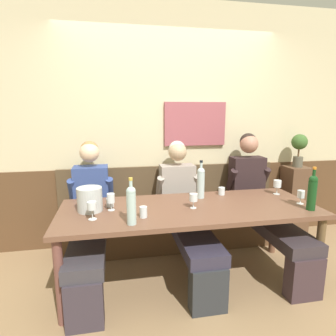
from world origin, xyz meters
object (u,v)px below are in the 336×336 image
Objects in this scene: wine_glass_left_end at (92,207)px; water_tumbler_right at (143,212)px; wine_bottle_amber_mid at (201,182)px; wine_glass_center_front at (193,198)px; person_center_right_seat at (90,211)px; person_center_left_seat at (185,207)px; wine_bottle_green_tall at (131,204)px; wine_glass_by_bottle at (277,184)px; dining_table at (189,214)px; ice_bucket at (90,199)px; water_tumbler_left at (110,202)px; water_tumbler_center at (222,191)px; potted_plant at (299,146)px; wine_glass_mid_right at (301,195)px; wall_bench at (173,223)px; wine_glass_near_bucket at (111,199)px; person_left_seat at (261,199)px; wine_bottle_clear_water at (312,191)px.

water_tumbler_right is (0.40, -0.03, -0.06)m from wine_glass_left_end.
wine_bottle_amber_mid is 2.85× the size of wine_glass_center_front.
person_center_left_seat is (0.95, -0.02, -0.02)m from person_center_right_seat.
wine_bottle_green_tall reaches higher than wine_glass_by_bottle.
dining_table is 10.76× the size of ice_bucket.
wine_bottle_green_tall is 0.62m from wine_glass_center_front.
water_tumbler_center is at bearing 8.47° from water_tumbler_left.
wine_bottle_green_tall is 1.62m from wine_glass_by_bottle.
potted_plant is (1.18, 0.46, 0.38)m from water_tumbler_center.
person_center_right_seat is 10.42× the size of wine_glass_mid_right.
wine_bottle_amber_mid is at bearing -70.23° from wall_bench.
wine_glass_near_bucket is (-0.74, -0.30, 0.22)m from person_center_left_seat.
wine_bottle_amber_mid is at bearing 37.20° from wine_bottle_green_tall.
wine_bottle_green_tall is at bearing -129.75° from water_tumbler_right.
wine_glass_left_end is at bearing -150.99° from person_center_left_seat.
water_tumbler_right is at bearing -49.86° from water_tumbler_left.
person_center_left_seat is 0.73m from water_tumbler_right.
wine_glass_left_end reaches higher than water_tumbler_center.
person_left_seat is at bearing 21.35° from dining_table.
person_center_left_seat is at bearing 174.22° from water_tumbler_center.
wine_glass_near_bucket reaches higher than wine_glass_mid_right.
wall_bench is 28.77× the size of water_tumbler_right.
wine_glass_mid_right is at bearing -13.69° from person_center_right_seat.
person_center_right_seat reaches higher than wine_glass_by_bottle.
wine_glass_by_bottle is at bearing -56.89° from person_left_seat.
water_tumbler_left is (-1.13, -0.17, 0.00)m from water_tumbler_center.
wine_glass_center_front is at bearing -155.80° from person_left_seat.
potted_plant is at bearing 42.19° from wine_glass_by_bottle.
person_center_right_seat reaches higher than wine_glass_center_front.
person_left_seat is 3.52× the size of wine_bottle_amber_mid.
dining_table is 0.72m from water_tumbler_left.
ice_bucket is (-0.87, 0.06, 0.18)m from dining_table.
water_tumbler_left is (-0.16, 0.44, -0.12)m from wine_bottle_green_tall.
wine_bottle_green_tall is at bearing -173.06° from wine_glass_mid_right.
wine_glass_left_end is at bearing -159.11° from wine_bottle_amber_mid.
wine_glass_mid_right is at bearing -4.00° from wine_glass_center_front.
wine_glass_near_bucket is 1.69m from wine_glass_by_bottle.
water_tumbler_center is (0.25, 0.06, -0.13)m from wine_bottle_amber_mid.
ice_bucket is 1.43× the size of wine_glass_near_bucket.
person_center_left_seat reaches higher than wine_glass_center_front.
potted_plant is at bearing 25.51° from dining_table.
wine_bottle_clear_water is at bearing -3.91° from wine_glass_left_end.
person_center_left_seat is at bearing 22.15° from wine_glass_near_bucket.
wine_bottle_clear_water reaches higher than water_tumbler_left.
person_center_left_seat is 10.36× the size of wine_glass_mid_right.
person_left_seat is 0.96m from potted_plant.
wall_bench is at bearing 135.35° from wine_bottle_clear_water.
wall_bench is 0.78m from water_tumbler_center.
ice_bucket is 1.06m from wine_bottle_amber_mid.
water_tumbler_left is at bearing -172.31° from person_left_seat.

